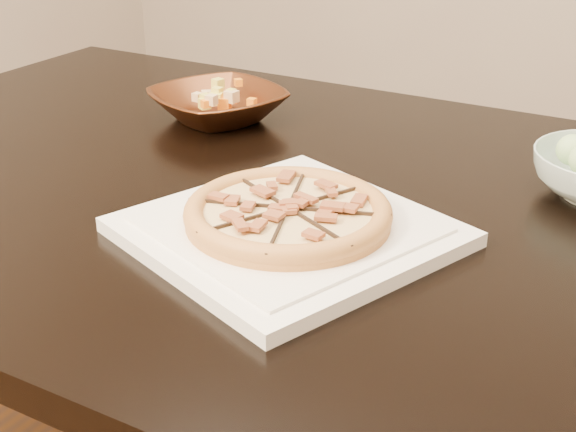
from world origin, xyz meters
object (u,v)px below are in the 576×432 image
Objects in this scene: plate at (288,231)px; bronze_bowl at (218,105)px; pizza at (288,213)px; dining_table at (267,241)px.

bronze_bowl reaches higher than plate.
pizza is (-0.00, 0.00, 0.02)m from plate.
dining_table is 3.71× the size of plate.
dining_table is at bearing 130.83° from plate.
pizza is at bearing -49.17° from dining_table.
plate is at bearing -49.17° from dining_table.
bronze_bowl is (-0.22, 0.19, 0.12)m from dining_table.
bronze_bowl is at bearing 139.06° from dining_table.
plate is at bearing -12.68° from pizza.
dining_table is at bearing 130.83° from pizza.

